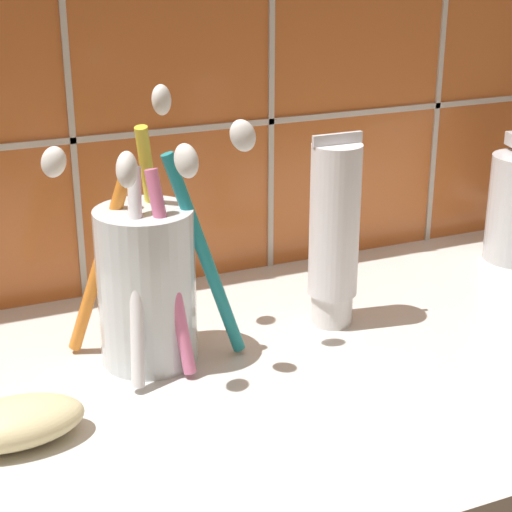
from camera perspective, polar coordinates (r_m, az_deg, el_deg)
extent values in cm
cube|color=silver|center=(63.35, 6.24, -7.19)|extent=(68.02, 36.39, 2.00)
cube|color=#C6662D|center=(73.03, -0.49, 12.68)|extent=(78.02, 1.50, 40.28)
cube|color=beige|center=(73.15, -0.21, 8.85)|extent=(78.02, 0.24, 0.50)
cube|color=beige|center=(67.69, -12.43, 11.51)|extent=(0.50, 0.24, 40.28)
cube|color=beige|center=(72.95, 1.04, 12.67)|extent=(0.50, 0.24, 40.28)
cube|color=beige|center=(81.48, 12.26, 13.12)|extent=(0.50, 0.24, 40.28)
cylinder|color=silver|center=(59.72, -7.30, -2.03)|extent=(6.83, 6.83, 11.20)
cylinder|color=teal|center=(58.95, -3.43, 0.00)|extent=(5.58, 2.37, 14.89)
ellipsoid|color=white|center=(56.72, -0.89, 8.03)|extent=(2.55, 1.87, 2.61)
cylinder|color=yellow|center=(60.88, -6.67, 1.41)|extent=(3.52, 4.03, 16.44)
ellipsoid|color=white|center=(60.26, -6.32, 10.31)|extent=(2.35, 2.47, 2.51)
cylinder|color=orange|center=(60.34, -10.46, -0.75)|extent=(4.95, 3.64, 13.08)
ellipsoid|color=white|center=(58.93, -13.34, 6.12)|extent=(2.65, 2.35, 2.63)
cylinder|color=white|center=(56.56, -8.00, -1.44)|extent=(2.71, 4.87, 14.28)
ellipsoid|color=white|center=(51.76, -8.73, 5.83)|extent=(2.06, 2.56, 2.58)
cylinder|color=pink|center=(57.09, -5.68, -1.19)|extent=(2.58, 3.78, 14.07)
ellipsoid|color=white|center=(53.41, -4.67, 6.34)|extent=(2.14, 2.47, 2.50)
cylinder|color=white|center=(66.67, 5.06, -3.43)|extent=(3.21, 3.21, 2.56)
cylinder|color=white|center=(64.03, 5.26, 2.36)|extent=(3.78, 3.78, 11.66)
cube|color=silver|center=(62.30, 5.45, 7.78)|extent=(3.97, 0.36, 0.80)
ellipsoid|color=beige|center=(53.83, -15.85, -10.67)|extent=(8.47, 4.75, 2.63)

